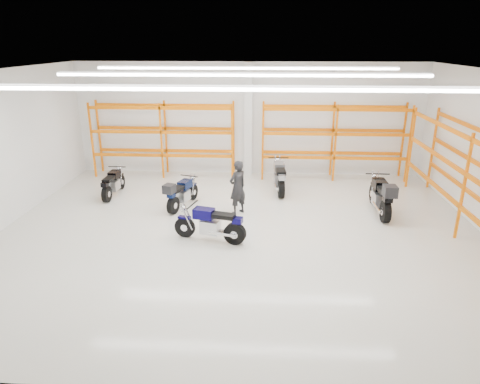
# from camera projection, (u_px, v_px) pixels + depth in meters

# --- Properties ---
(ground) EXTENTS (14.00, 14.00, 0.00)m
(ground) POSITION_uv_depth(u_px,v_px,m) (240.00, 232.00, 12.40)
(ground) COLOR beige
(ground) RESTS_ON ground
(room_shell) EXTENTS (14.02, 12.02, 4.51)m
(room_shell) POSITION_uv_depth(u_px,v_px,m) (240.00, 119.00, 11.33)
(room_shell) COLOR white
(room_shell) RESTS_ON ground
(motorcycle_main) EXTENTS (2.06, 0.86, 1.03)m
(motorcycle_main) POSITION_uv_depth(u_px,v_px,m) (213.00, 225.00, 11.73)
(motorcycle_main) COLOR black
(motorcycle_main) RESTS_ON ground
(motorcycle_back_a) EXTENTS (0.64, 1.94, 0.95)m
(motorcycle_back_a) POSITION_uv_depth(u_px,v_px,m) (113.00, 184.00, 15.17)
(motorcycle_back_a) COLOR black
(motorcycle_back_a) RESTS_ON ground
(motorcycle_back_b) EXTENTS (0.93, 1.98, 1.04)m
(motorcycle_back_b) POSITION_uv_depth(u_px,v_px,m) (181.00, 194.00, 14.05)
(motorcycle_back_b) COLOR black
(motorcycle_back_b) RESTS_ON ground
(motorcycle_back_c) EXTENTS (0.76, 2.29, 1.12)m
(motorcycle_back_c) POSITION_uv_depth(u_px,v_px,m) (279.00, 177.00, 15.65)
(motorcycle_back_c) COLOR black
(motorcycle_back_c) RESTS_ON ground
(motorcycle_back_d) EXTENTS (0.77, 2.42, 1.25)m
(motorcycle_back_d) POSITION_uv_depth(u_px,v_px,m) (381.00, 197.00, 13.50)
(motorcycle_back_d) COLOR black
(motorcycle_back_d) RESTS_ON ground
(standing_man) EXTENTS (0.75, 0.75, 1.75)m
(standing_man) POSITION_uv_depth(u_px,v_px,m) (238.00, 187.00, 13.51)
(standing_man) COLOR black
(standing_man) RESTS_ON ground
(structural_column) EXTENTS (0.32, 0.32, 4.50)m
(structural_column) POSITION_uv_depth(u_px,v_px,m) (248.00, 120.00, 17.13)
(structural_column) COLOR white
(structural_column) RESTS_ON ground
(pallet_racking_back_left) EXTENTS (5.67, 0.87, 3.00)m
(pallet_racking_back_left) POSITION_uv_depth(u_px,v_px,m) (163.00, 132.00, 17.15)
(pallet_racking_back_left) COLOR orange
(pallet_racking_back_left) RESTS_ON ground
(pallet_racking_back_right) EXTENTS (5.67, 0.87, 3.00)m
(pallet_racking_back_right) POSITION_uv_depth(u_px,v_px,m) (334.00, 134.00, 16.78)
(pallet_racking_back_right) COLOR orange
(pallet_racking_back_right) RESTS_ON ground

